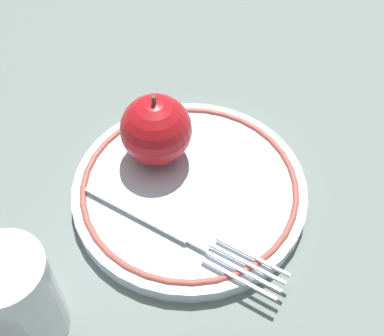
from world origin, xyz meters
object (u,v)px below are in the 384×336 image
Objects in this scene: apple_red_whole at (156,130)px; drinking_glass at (18,298)px; plate at (192,187)px; fork at (174,230)px.

apple_red_whole is 0.79× the size of drinking_glass.
fork is (-0.00, 0.06, 0.01)m from plate.
apple_red_whole is (0.04, -0.02, 0.04)m from plate.
drinking_glass is at bearing -115.06° from fork.
fork reaches higher than plate.
plate is 0.18m from drinking_glass.
drinking_glass is (0.03, 0.19, -0.00)m from apple_red_whole.
fork is 0.14m from drinking_glass.
fork is (-0.05, 0.08, -0.03)m from apple_red_whole.
apple_red_whole is at bearing 132.31° from fork.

